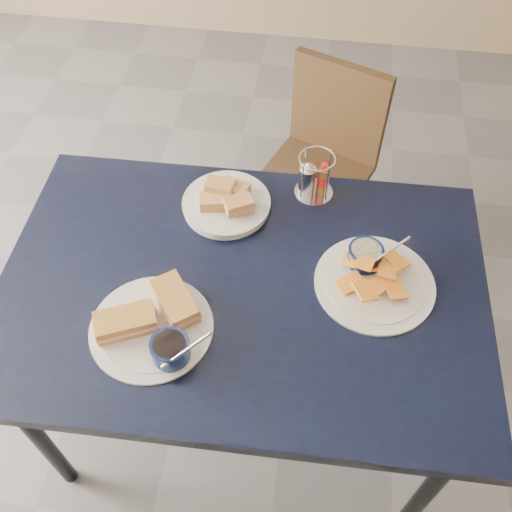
# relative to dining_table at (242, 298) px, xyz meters

# --- Properties ---
(ground) EXTENTS (6.00, 6.00, 0.00)m
(ground) POSITION_rel_dining_table_xyz_m (-0.24, -0.13, -0.68)
(ground) COLOR #59595E
(ground) RESTS_ON ground
(dining_table) EXTENTS (1.25, 0.85, 0.75)m
(dining_table) POSITION_rel_dining_table_xyz_m (0.00, 0.00, 0.00)
(dining_table) COLOR black
(dining_table) RESTS_ON ground
(chair_far) EXTENTS (0.47, 0.47, 0.78)m
(chair_far) POSITION_rel_dining_table_xyz_m (0.15, 0.87, -0.24)
(chair_far) COLOR black
(chair_far) RESTS_ON ground
(sandwich_plate) EXTENTS (0.31, 0.29, 0.12)m
(sandwich_plate) POSITION_rel_dining_table_xyz_m (-0.18, -0.16, 0.09)
(sandwich_plate) COLOR white
(sandwich_plate) RESTS_ON dining_table
(plantain_plate) EXTENTS (0.30, 0.30, 0.12)m
(plantain_plate) POSITION_rel_dining_table_xyz_m (0.32, 0.07, 0.08)
(plantain_plate) COLOR white
(plantain_plate) RESTS_ON dining_table
(bread_basket) EXTENTS (0.24, 0.24, 0.07)m
(bread_basket) POSITION_rel_dining_table_xyz_m (-0.08, 0.25, 0.09)
(bread_basket) COLOR white
(bread_basket) RESTS_ON dining_table
(condiment_caddy) EXTENTS (0.11, 0.11, 0.14)m
(condiment_caddy) POSITION_rel_dining_table_xyz_m (0.15, 0.34, 0.12)
(condiment_caddy) COLOR silver
(condiment_caddy) RESTS_ON dining_table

